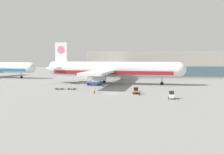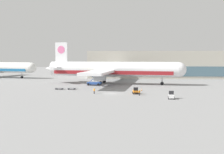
{
  "view_description": "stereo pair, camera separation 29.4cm",
  "coord_description": "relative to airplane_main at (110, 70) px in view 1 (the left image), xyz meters",
  "views": [
    {
      "loc": [
        4.97,
        -73.4,
        10.73
      ],
      "look_at": [
        -0.35,
        12.11,
        4.0
      ],
      "focal_mm": 40.0,
      "sensor_mm": 36.0,
      "label": 1
    },
    {
      "loc": [
        5.27,
        -73.38,
        10.73
      ],
      "look_at": [
        -0.35,
        12.11,
        4.0
      ],
      "focal_mm": 40.0,
      "sensor_mm": 36.0,
      "label": 2
    }
  ],
  "objects": [
    {
      "name": "scissor_lift_loader",
      "position": [
        -5.89,
        -5.12,
        -3.9
      ],
      "size": [
        5.56,
        3.98,
        5.01
      ],
      "rotation": [
        0.0,
        0.0,
        -0.14
      ],
      "color": "#284C99",
      "rests_on": "ground_plane"
    },
    {
      "name": "airplane_main",
      "position": [
        0.0,
        0.0,
        0.0
      ],
      "size": [
        57.9,
        48.64,
        17.0
      ],
      "rotation": [
        0.0,
        0.0,
        -0.14
      ],
      "color": "white",
      "rests_on": "ground_plane"
    },
    {
      "name": "traffic_cone_near",
      "position": [
        11.52,
        -20.26,
        -5.5
      ],
      "size": [
        0.4,
        0.4,
        0.7
      ],
      "color": "black",
      "rests_on": "ground_plane"
    },
    {
      "name": "baggage_dolly_lead",
      "position": [
        -15.88,
        -18.67,
        -5.45
      ],
      "size": [
        3.71,
        1.53,
        0.48
      ],
      "rotation": [
        0.0,
        0.0,
        0.01
      ],
      "color": "#56565B",
      "rests_on": "ground_plane"
    },
    {
      "name": "baggage_dolly_second",
      "position": [
        -11.75,
        -18.41,
        -5.45
      ],
      "size": [
        3.71,
        1.53,
        0.48
      ],
      "rotation": [
        0.0,
        0.0,
        0.01
      ],
      "color": "#56565B",
      "rests_on": "ground_plane"
    },
    {
      "name": "ground_crew_far",
      "position": [
        10.37,
        -30.37,
        -4.87
      ],
      "size": [
        0.49,
        0.38,
        1.66
      ],
      "rotation": [
        0.0,
        0.0,
        0.59
      ],
      "color": "black",
      "rests_on": "ground_plane"
    },
    {
      "name": "ground_crew_near",
      "position": [
        -2.83,
        -27.9,
        -4.79
      ],
      "size": [
        0.42,
        0.44,
        1.78
      ],
      "rotation": [
        0.0,
        0.0,
        2.34
      ],
      "color": "black",
      "rests_on": "ground_plane"
    },
    {
      "name": "baggage_tug_foreground",
      "position": [
        9.36,
        -27.34,
        -4.96
      ],
      "size": [
        1.83,
        2.57,
        2.0
      ],
      "rotation": [
        0.0,
        0.0,
        -1.48
      ],
      "color": "orange",
      "rests_on": "ground_plane"
    },
    {
      "name": "ground_plane",
      "position": [
        1.95,
        -27.02,
        -5.84
      ],
      "size": [
        400.0,
        400.0,
        0.0
      ],
      "primitive_type": "plane",
      "color": "gray"
    },
    {
      "name": "baggage_tug_mid",
      "position": [
        18.4,
        -35.35,
        -4.96
      ],
      "size": [
        1.94,
        2.62,
        2.0
      ],
      "rotation": [
        0.0,
        0.0,
        1.43
      ],
      "color": "silver",
      "rests_on": "ground_plane"
    },
    {
      "name": "terminal_building",
      "position": [
        31.41,
        33.66,
        1.15
      ],
      "size": [
        90.0,
        18.2,
        14.0
      ],
      "color": "#BCB7A8",
      "rests_on": "ground_plane"
    }
  ]
}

